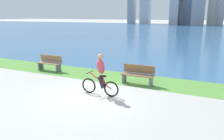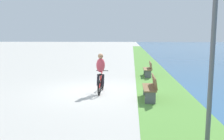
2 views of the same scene
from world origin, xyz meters
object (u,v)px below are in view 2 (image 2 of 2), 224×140
at_px(cyclist_lead, 101,73).
at_px(lamppost_tall, 215,12).
at_px(bench_near_path, 148,69).
at_px(bench_far_along_path, 151,87).

bearing_deg(cyclist_lead, lamppost_tall, 33.25).
bearing_deg(bench_near_path, bench_far_along_path, -2.96).
xyz_separation_m(bench_far_along_path, lamppost_tall, (3.67, 0.95, 2.36)).
relative_size(cyclist_lead, bench_near_path, 1.11).
xyz_separation_m(cyclist_lead, bench_near_path, (-4.55, 2.30, -0.38)).
xyz_separation_m(bench_near_path, lamppost_tall, (9.08, 0.67, 2.36)).
distance_m(cyclist_lead, bench_near_path, 5.11).
bearing_deg(bench_near_path, cyclist_lead, -26.82).
xyz_separation_m(bench_near_path, bench_far_along_path, (5.41, -0.28, 0.00)).
bearing_deg(lamppost_tall, bench_far_along_path, -165.48).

